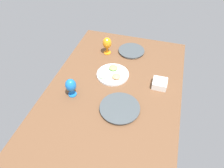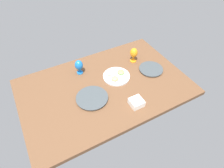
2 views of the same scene
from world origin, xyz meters
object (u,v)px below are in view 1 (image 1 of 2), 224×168
(hurricane_glass_blue, at_px, (71,86))
(square_bowl_white, at_px, (160,83))
(dinner_plate_left, at_px, (120,108))
(fruit_platter, at_px, (112,74))
(dinner_plate_right, at_px, (131,51))
(hurricane_glass_orange, at_px, (107,44))

(hurricane_glass_blue, xyz_separation_m, square_bowl_white, (0.28, -0.63, -0.06))
(dinner_plate_left, xyz_separation_m, fruit_platter, (0.33, 0.15, 0.00))
(dinner_plate_right, height_order, hurricane_glass_blue, hurricane_glass_blue)
(hurricane_glass_orange, relative_size, square_bowl_white, 1.48)
(hurricane_glass_blue, relative_size, square_bowl_white, 1.38)
(hurricane_glass_orange, bearing_deg, fruit_platter, -155.27)
(dinner_plate_right, relative_size, hurricane_glass_orange, 1.50)
(fruit_platter, distance_m, hurricane_glass_orange, 0.33)
(fruit_platter, bearing_deg, dinner_plate_left, -155.45)
(fruit_platter, xyz_separation_m, hurricane_glass_blue, (-0.30, 0.23, 0.08))
(dinner_plate_right, bearing_deg, hurricane_glass_blue, 154.80)
(dinner_plate_left, height_order, dinner_plate_right, dinner_plate_left)
(dinner_plate_right, relative_size, square_bowl_white, 2.21)
(dinner_plate_right, bearing_deg, square_bowl_white, -141.33)
(dinner_plate_left, distance_m, hurricane_glass_orange, 0.70)
(square_bowl_white, bearing_deg, fruit_platter, 87.37)
(fruit_platter, xyz_separation_m, hurricane_glass_orange, (0.29, 0.14, 0.09))
(dinner_plate_right, relative_size, hurricane_glass_blue, 1.60)
(dinner_plate_left, distance_m, dinner_plate_right, 0.71)
(fruit_platter, relative_size, square_bowl_white, 2.41)
(dinner_plate_right, height_order, fruit_platter, fruit_platter)
(fruit_platter, bearing_deg, dinner_plate_right, -12.46)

